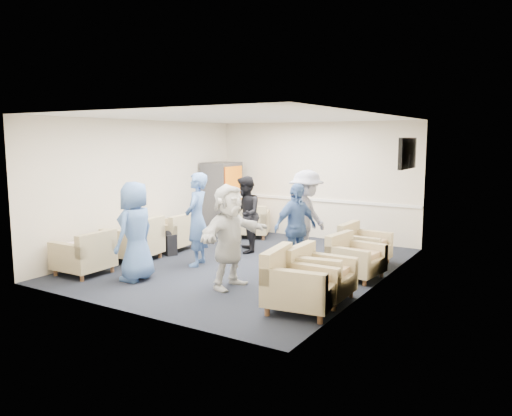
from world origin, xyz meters
The scene contains 25 objects.
floor centered at (0.00, 0.00, 0.00)m, with size 6.00×6.00×0.00m, color black.
ceiling centered at (0.00, 0.00, 2.70)m, with size 6.00×6.00×0.00m, color silver.
back_wall centered at (0.00, 3.00, 1.35)m, with size 5.00×0.02×2.70m, color beige.
front_wall centered at (0.00, -3.00, 1.35)m, with size 5.00×0.02×2.70m, color beige.
left_wall centered at (-2.50, 0.00, 1.35)m, with size 0.02×6.00×2.70m, color beige.
right_wall centered at (2.50, 0.00, 1.35)m, with size 0.02×6.00×2.70m, color beige.
chair_rail centered at (0.00, 2.98, 0.90)m, with size 4.98×0.04×0.06m, color white.
tv centered at (2.44, 1.80, 2.05)m, with size 0.10×1.00×0.58m.
armchair_left_near centered at (-1.95, -2.02, 0.32)m, with size 0.83×0.83×0.65m.
armchair_left_mid centered at (-1.95, -0.85, 0.35)m, with size 0.98×0.98×0.71m.
armchair_left_far centered at (-1.96, 0.20, 0.32)m, with size 0.88×0.88×0.65m.
armchair_right_near centered at (1.97, -1.73, 0.36)m, with size 1.01×1.01×0.72m.
armchair_right_midnear centered at (2.00, -1.17, 0.33)m, with size 0.83×0.83×0.66m.
armchair_right_midfar centered at (2.04, 0.20, 0.31)m, with size 0.86×0.86×0.62m.
armchair_right_far centered at (1.85, 1.17, 0.32)m, with size 0.82×0.82×0.64m.
armchair_corner centered at (-1.28, 2.21, 0.33)m, with size 1.11×1.11×0.67m.
vending_machine centered at (-2.09, 2.20, 0.88)m, with size 0.71×0.83×1.75m.
backpack centered at (-1.71, -0.16, 0.26)m, with size 0.35×0.31×0.51m.
pillow centered at (-1.96, -2.02, 0.50)m, with size 0.50×0.37×0.14m, color white.
person_front_left centered at (-0.97, -1.81, 0.82)m, with size 0.80×0.52×1.64m, color #4568A5.
person_mid_left centered at (-0.72, -0.51, 0.86)m, with size 0.62×0.41×1.71m, color #4568A5.
person_back_left centered at (-0.54, 0.84, 0.78)m, with size 0.76×0.59×1.57m, color black.
person_back_right centered at (0.92, 0.68, 0.87)m, with size 1.13×0.65×1.75m, color beige.
person_mid_right centered at (1.03, 0.04, 0.78)m, with size 0.92×0.38×1.56m, color #4568A5.
person_front_right centered at (0.57, -1.34, 0.82)m, with size 1.52×0.48×1.64m, color silver.
Camera 1 is at (4.92, -7.61, 2.33)m, focal length 35.00 mm.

